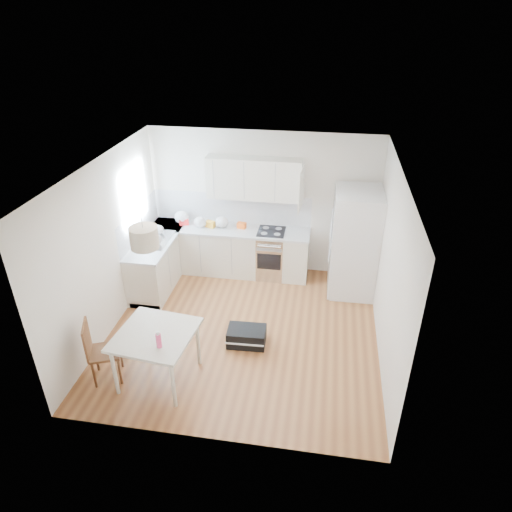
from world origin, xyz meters
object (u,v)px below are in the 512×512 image
(dining_table, at_px, (156,339))
(refrigerator, at_px, (355,243))
(dining_chair, at_px, (105,351))
(gym_bag, at_px, (247,336))

(dining_table, bearing_deg, refrigerator, 52.43)
(dining_chair, height_order, gym_bag, dining_chair)
(refrigerator, distance_m, dining_table, 3.85)
(dining_table, bearing_deg, gym_bag, 47.39)
(dining_table, height_order, dining_chair, dining_chair)
(refrigerator, height_order, dining_table, refrigerator)
(dining_table, distance_m, dining_chair, 0.75)
(dining_table, xyz_separation_m, gym_bag, (1.06, 0.92, -0.56))
(dining_table, distance_m, gym_bag, 1.52)
(dining_chair, distance_m, gym_bag, 2.07)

